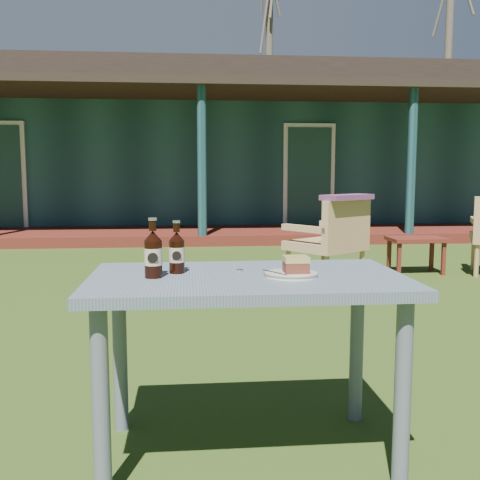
{
  "coord_description": "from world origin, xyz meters",
  "views": [
    {
      "loc": [
        -0.23,
        -3.7,
        1.11
      ],
      "look_at": [
        0.0,
        -1.3,
        0.82
      ],
      "focal_mm": 42.0,
      "sensor_mm": 36.0,
      "label": 1
    }
  ],
  "objects": [
    {
      "name": "plate",
      "position": [
        0.16,
        -1.63,
        0.73
      ],
      "size": [
        0.2,
        0.2,
        0.01
      ],
      "color": "silver",
      "rests_on": "cafe_table"
    },
    {
      "name": "cola_bottle_far",
      "position": [
        -0.35,
        -1.61,
        0.81
      ],
      "size": [
        0.07,
        0.07,
        0.22
      ],
      "color": "black",
      "rests_on": "cafe_table"
    },
    {
      "name": "tree_right",
      "position": [
        9.5,
        17.0,
        5.5
      ],
      "size": [
        0.28,
        0.28,
        11.0
      ],
      "primitive_type": "cylinder",
      "color": "brown",
      "rests_on": "ground"
    },
    {
      "name": "pavilion",
      "position": [
        -0.0,
        9.39,
        1.61
      ],
      "size": [
        15.8,
        8.3,
        3.45
      ],
      "color": "#193D42",
      "rests_on": "ground"
    },
    {
      "name": "cola_bottle_near",
      "position": [
        -0.27,
        -1.53,
        0.8
      ],
      "size": [
        0.06,
        0.06,
        0.21
      ],
      "color": "black",
      "rests_on": "cafe_table"
    },
    {
      "name": "cake_slice",
      "position": [
        0.18,
        -1.63,
        0.77
      ],
      "size": [
        0.09,
        0.09,
        0.06
      ],
      "color": "#5D2A1D",
      "rests_on": "plate"
    },
    {
      "name": "ground",
      "position": [
        0.0,
        0.0,
        0.0
      ],
      "size": [
        80.0,
        80.0,
        0.0
      ],
      "primitive_type": "plane",
      "color": "#334916"
    },
    {
      "name": "floral_throw",
      "position": [
        1.28,
        1.48,
        0.88
      ],
      "size": [
        0.59,
        0.5,
        0.05
      ],
      "primitive_type": "cube",
      "rotation": [
        0.0,
        0.0,
        3.77
      ],
      "color": "#6E3860",
      "rests_on": "armchair_left"
    },
    {
      "name": "side_table",
      "position": [
        2.29,
        2.24,
        0.34
      ],
      "size": [
        0.6,
        0.4,
        0.4
      ],
      "color": "#5B1F16",
      "rests_on": "ground"
    },
    {
      "name": "bottle_cap",
      "position": [
        -0.02,
        -1.51,
        0.72
      ],
      "size": [
        0.03,
        0.03,
        0.01
      ],
      "primitive_type": "cylinder",
      "color": "silver",
      "rests_on": "cafe_table"
    },
    {
      "name": "tree_mid",
      "position": [
        3.0,
        18.5,
        4.75
      ],
      "size": [
        0.28,
        0.28,
        9.5
      ],
      "primitive_type": "cylinder",
      "color": "brown",
      "rests_on": "ground"
    },
    {
      "name": "armchair_left",
      "position": [
        1.18,
        1.62,
        0.48
      ],
      "size": [
        0.86,
        0.85,
        0.86
      ],
      "color": "tan",
      "rests_on": "ground"
    },
    {
      "name": "fork",
      "position": [
        0.1,
        -1.64,
        0.74
      ],
      "size": [
        0.08,
        0.13,
        0.0
      ],
      "primitive_type": "cube",
      "rotation": [
        0.0,
        0.0,
        0.54
      ],
      "color": "silver",
      "rests_on": "plate"
    },
    {
      "name": "cafe_table",
      "position": [
        0.0,
        -1.6,
        0.62
      ],
      "size": [
        1.2,
        0.7,
        0.72
      ],
      "color": "slate",
      "rests_on": "ground"
    }
  ]
}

